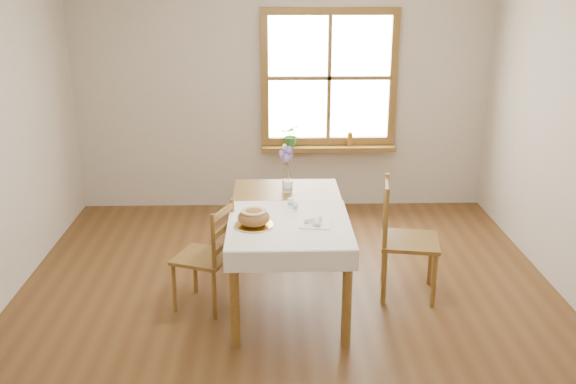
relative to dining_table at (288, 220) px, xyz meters
name	(u,v)px	position (x,y,z in m)	size (l,w,h in m)	color
ground	(289,314)	(0.00, -0.30, -0.66)	(5.00, 5.00, 0.00)	brown
room_walls	(289,96)	(0.00, -0.30, 1.04)	(4.60, 5.10, 2.65)	beige
window	(329,78)	(0.50, 2.17, 0.79)	(1.46, 0.08, 1.46)	olive
window_sill	(328,148)	(0.50, 2.10, 0.03)	(1.46, 0.20, 0.05)	olive
dining_table	(288,220)	(0.00, 0.00, 0.00)	(0.90, 1.60, 0.75)	olive
table_linen	(289,224)	(0.00, -0.30, 0.09)	(0.91, 0.99, 0.01)	white
chair_left	(203,256)	(-0.67, -0.14, -0.24)	(0.40, 0.42, 0.86)	olive
chair_right	(410,239)	(0.98, 0.01, -0.18)	(0.45, 0.47, 0.97)	olive
bread_plate	(254,225)	(-0.26, -0.36, 0.10)	(0.28, 0.28, 0.01)	white
bread_loaf	(254,216)	(-0.26, -0.36, 0.17)	(0.24, 0.24, 0.13)	olive
egg_napkin	(316,224)	(0.19, -0.34, 0.10)	(0.23, 0.20, 0.01)	white
eggs	(316,221)	(0.19, -0.34, 0.13)	(0.18, 0.16, 0.04)	white
salt_shaker	(291,202)	(0.02, 0.03, 0.14)	(0.05, 0.05, 0.09)	white
pepper_shaker	(295,206)	(0.06, -0.04, 0.14)	(0.04, 0.04, 0.08)	white
flower_vase	(287,187)	(0.01, 0.42, 0.14)	(0.09, 0.09, 0.10)	white
lavender_bouquet	(287,164)	(0.01, 0.42, 0.34)	(0.16, 0.16, 0.30)	#70589D
potted_plant	(291,138)	(0.09, 2.10, 0.15)	(0.22, 0.25, 0.19)	#37762F
amber_bottle	(350,139)	(0.74, 2.10, 0.13)	(0.06, 0.06, 0.16)	#A6641E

